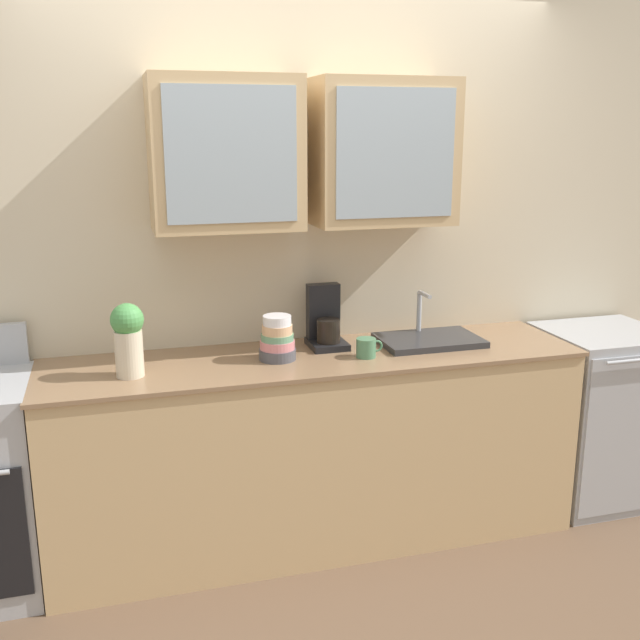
% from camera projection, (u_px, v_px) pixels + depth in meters
% --- Properties ---
extents(ground_plane, '(10.00, 10.00, 0.00)m').
position_uv_depth(ground_plane, '(316.00, 536.00, 3.58)').
color(ground_plane, brown).
extents(back_wall_unit, '(4.53, 0.43, 2.64)m').
position_uv_depth(back_wall_unit, '(296.00, 237.00, 3.52)').
color(back_wall_unit, beige).
rests_on(back_wall_unit, ground_plane).
extents(counter, '(2.45, 0.61, 0.91)m').
position_uv_depth(counter, '(315.00, 448.00, 3.47)').
color(counter, tan).
rests_on(counter, ground_plane).
extents(sink_faucet, '(0.48, 0.32, 0.23)m').
position_uv_depth(sink_faucet, '(429.00, 339.00, 3.55)').
color(sink_faucet, '#2D2D30').
rests_on(sink_faucet, counter).
extents(bowl_stack, '(0.16, 0.16, 0.20)m').
position_uv_depth(bowl_stack, '(277.00, 340.00, 3.28)').
color(bowl_stack, '#4C4C54').
rests_on(bowl_stack, counter).
extents(vase, '(0.14, 0.14, 0.31)m').
position_uv_depth(vase, '(128.00, 337.00, 3.04)').
color(vase, beige).
rests_on(vase, counter).
extents(cup_near_sink, '(0.12, 0.09, 0.09)m').
position_uv_depth(cup_near_sink, '(367.00, 348.00, 3.33)').
color(cup_near_sink, '#4C7F59').
rests_on(cup_near_sink, counter).
extents(dishwasher, '(0.59, 0.59, 0.91)m').
position_uv_depth(dishwasher, '(599.00, 415.00, 3.88)').
color(dishwasher, '#ADAFB5').
rests_on(dishwasher, ground_plane).
extents(coffee_maker, '(0.17, 0.20, 0.29)m').
position_uv_depth(coffee_maker, '(325.00, 323.00, 3.49)').
color(coffee_maker, black).
rests_on(coffee_maker, counter).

